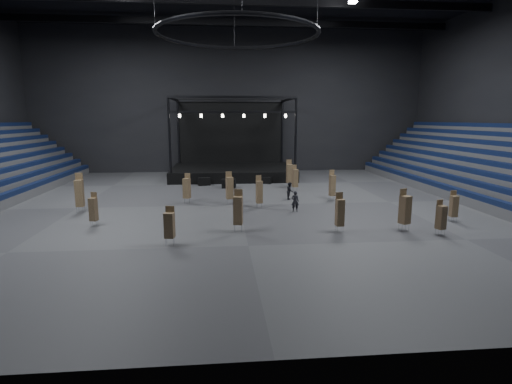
{
  "coord_description": "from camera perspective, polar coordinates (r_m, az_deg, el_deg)",
  "views": [
    {
      "loc": [
        -1.48,
        -31.25,
        6.8
      ],
      "look_at": [
        1.19,
        -2.0,
        1.4
      ],
      "focal_mm": 28.0,
      "sensor_mm": 36.0,
      "label": 1
    }
  ],
  "objects": [
    {
      "name": "floor",
      "position": [
        32.01,
        -2.46,
        -1.85
      ],
      "size": [
        50.0,
        50.0,
        0.0
      ],
      "primitive_type": "plane",
      "color": "#444547",
      "rests_on": "ground"
    },
    {
      "name": "wall_back",
      "position": [
        52.31,
        -3.69,
        12.81
      ],
      "size": [
        50.0,
        0.2,
        18.0
      ],
      "primitive_type": "cube",
      "color": "black",
      "rests_on": "ground"
    },
    {
      "name": "wall_front",
      "position": [
        10.58,
        3.16,
        22.39
      ],
      "size": [
        50.0,
        0.2,
        18.0
      ],
      "primitive_type": "cube",
      "color": "black",
      "rests_on": "ground"
    },
    {
      "name": "bleachers_right",
      "position": [
        39.98,
        32.5,
        1.49
      ],
      "size": [
        7.2,
        40.0,
        6.4
      ],
      "color": "#515154",
      "rests_on": "floor"
    },
    {
      "name": "stage",
      "position": [
        47.81,
        -3.42,
        3.98
      ],
      "size": [
        14.0,
        10.0,
        9.2
      ],
      "color": "black",
      "rests_on": "floor"
    },
    {
      "name": "truss_ring",
      "position": [
        31.89,
        -2.65,
        21.62
      ],
      "size": [
        12.3,
        12.3,
        5.15
      ],
      "color": "black",
      "rests_on": "ceiling"
    },
    {
      "name": "flight_case_left",
      "position": [
        41.6,
        -7.41,
        1.5
      ],
      "size": [
        1.34,
        0.87,
        0.82
      ],
      "primitive_type": "cube",
      "rotation": [
        0.0,
        0.0,
        0.22
      ],
      "color": "black",
      "rests_on": "floor"
    },
    {
      "name": "flight_case_mid",
      "position": [
        39.81,
        -3.9,
        1.22
      ],
      "size": [
        1.45,
        0.87,
        0.91
      ],
      "primitive_type": "cube",
      "rotation": [
        0.0,
        0.0,
        -0.14
      ],
      "color": "black",
      "rests_on": "floor"
    },
    {
      "name": "flight_case_right",
      "position": [
        42.43,
        1.46,
        1.68
      ],
      "size": [
        1.19,
        0.93,
        0.71
      ],
      "primitive_type": "cube",
      "rotation": [
        0.0,
        0.0,
        -0.43
      ],
      "color": "black",
      "rests_on": "floor"
    },
    {
      "name": "chair_stack_0",
      "position": [
        26.06,
        20.5,
        -2.3
      ],
      "size": [
        0.71,
        0.71,
        2.6
      ],
      "rotation": [
        0.0,
        0.0,
        0.4
      ],
      "color": "silver",
      "rests_on": "floor"
    },
    {
      "name": "chair_stack_1",
      "position": [
        29.64,
        26.41,
        -1.76
      ],
      "size": [
        0.44,
        0.44,
        2.11
      ],
      "rotation": [
        0.0,
        0.0,
        -0.02
      ],
      "color": "silver",
      "rests_on": "floor"
    },
    {
      "name": "chair_stack_2",
      "position": [
        24.73,
        11.88,
        -2.78
      ],
      "size": [
        0.49,
        0.49,
        2.43
      ],
      "rotation": [
        0.0,
        0.0,
        0.08
      ],
      "color": "silver",
      "rests_on": "floor"
    },
    {
      "name": "chair_stack_3",
      "position": [
        25.94,
        24.93,
        -3.22
      ],
      "size": [
        0.58,
        0.58,
        2.12
      ],
      "rotation": [
        0.0,
        0.0,
        0.31
      ],
      "color": "silver",
      "rests_on": "floor"
    },
    {
      "name": "chair_stack_4",
      "position": [
        22.21,
        -12.26,
        -4.56
      ],
      "size": [
        0.58,
        0.58,
        2.14
      ],
      "rotation": [
        0.0,
        0.0,
        -0.16
      ],
      "color": "silver",
      "rests_on": "floor"
    },
    {
      "name": "chair_stack_5",
      "position": [
        34.3,
        10.84,
        1.01
      ],
      "size": [
        0.51,
        0.51,
        2.57
      ],
      "rotation": [
        0.0,
        0.0,
        0.14
      ],
      "color": "silver",
      "rests_on": "floor"
    },
    {
      "name": "chair_stack_6",
      "position": [
        38.08,
        5.59,
        2.05
      ],
      "size": [
        0.59,
        0.59,
        2.51
      ],
      "rotation": [
        0.0,
        0.0,
        0.3
      ],
      "color": "silver",
      "rests_on": "floor"
    },
    {
      "name": "chair_stack_7",
      "position": [
        30.76,
        0.46,
        0.08
      ],
      "size": [
        0.52,
        0.52,
        2.52
      ],
      "rotation": [
        0.0,
        0.0,
        0.2
      ],
      "color": "silver",
      "rests_on": "floor"
    },
    {
      "name": "chair_stack_8",
      "position": [
        24.31,
        -2.58,
        -2.54
      ],
      "size": [
        0.62,
        0.62,
        2.6
      ],
      "rotation": [
        0.0,
        0.0,
        -0.18
      ],
      "color": "silver",
      "rests_on": "floor"
    },
    {
      "name": "chair_stack_9",
      "position": [
        27.57,
        -22.22,
        -2.23
      ],
      "size": [
        0.52,
        0.52,
        2.19
      ],
      "rotation": [
        0.0,
        0.0,
        -0.26
      ],
      "color": "silver",
      "rests_on": "floor"
    },
    {
      "name": "chair_stack_10",
      "position": [
        31.87,
        -23.9,
        -0.07
      ],
      "size": [
        0.59,
        0.59,
        2.92
      ],
      "rotation": [
        0.0,
        0.0,
        0.08
      ],
      "color": "silver",
      "rests_on": "floor"
    },
    {
      "name": "chair_stack_11",
      "position": [
        40.23,
        4.79,
        2.72
      ],
      "size": [
        0.59,
        0.59,
        2.77
      ],
      "rotation": [
        0.0,
        0.0,
        0.09
      ],
      "color": "silver",
      "rests_on": "floor"
    },
    {
      "name": "chair_stack_12",
      "position": [
        32.15,
        -3.8,
        0.66
      ],
      "size": [
        0.63,
        0.63,
        2.63
      ],
      "rotation": [
        0.0,
        0.0,
        0.23
      ],
      "color": "silver",
      "rests_on": "floor"
    },
    {
      "name": "chair_stack_13",
      "position": [
        32.94,
        -9.86,
        0.61
      ],
      "size": [
        0.66,
        0.66,
        2.44
      ],
      "rotation": [
        0.0,
        0.0,
        -0.38
      ],
      "color": "silver",
      "rests_on": "floor"
    },
    {
      "name": "man_center",
      "position": [
        29.73,
        5.6,
        -1.34
      ],
      "size": [
        0.61,
        0.45,
        1.53
      ],
      "primitive_type": "imported",
      "rotation": [
        0.0,
        0.0,
        2.99
      ],
      "color": "black",
      "rests_on": "floor"
    },
    {
      "name": "crew_member",
      "position": [
        34.16,
        4.87,
        0.16
      ],
      "size": [
        0.73,
        0.84,
        1.47
      ],
      "primitive_type": "imported",
      "rotation": [
        0.0,
        0.0,
        1.29
      ],
      "color": "black",
      "rests_on": "floor"
    }
  ]
}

